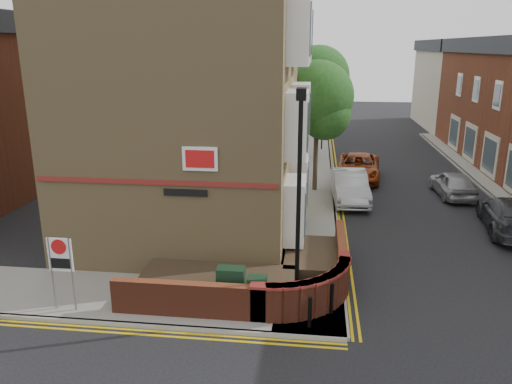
% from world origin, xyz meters
% --- Properties ---
extents(ground, '(120.00, 120.00, 0.00)m').
position_xyz_m(ground, '(0.00, 0.00, 0.00)').
color(ground, black).
rests_on(ground, ground).
extents(pavement_corner, '(13.00, 3.00, 0.12)m').
position_xyz_m(pavement_corner, '(-3.50, 1.50, 0.06)').
color(pavement_corner, gray).
rests_on(pavement_corner, ground).
extents(pavement_main, '(2.00, 32.00, 0.12)m').
position_xyz_m(pavement_main, '(2.00, 16.00, 0.06)').
color(pavement_main, gray).
rests_on(pavement_main, ground).
extents(kerb_side, '(13.00, 0.15, 0.12)m').
position_xyz_m(kerb_side, '(-3.50, 0.00, 0.06)').
color(kerb_side, gray).
rests_on(kerb_side, ground).
extents(kerb_main_near, '(0.15, 32.00, 0.12)m').
position_xyz_m(kerb_main_near, '(3.00, 16.00, 0.06)').
color(kerb_main_near, gray).
rests_on(kerb_main_near, ground).
extents(kerb_main_far, '(0.15, 40.00, 0.12)m').
position_xyz_m(kerb_main_far, '(11.00, 13.00, 0.06)').
color(kerb_main_far, gray).
rests_on(kerb_main_far, ground).
extents(yellow_lines_side, '(13.00, 0.28, 0.01)m').
position_xyz_m(yellow_lines_side, '(-3.50, -0.25, 0.01)').
color(yellow_lines_side, gold).
rests_on(yellow_lines_side, ground).
extents(yellow_lines_main, '(0.28, 32.00, 0.01)m').
position_xyz_m(yellow_lines_main, '(3.25, 16.00, 0.01)').
color(yellow_lines_main, gold).
rests_on(yellow_lines_main, ground).
extents(corner_building, '(8.95, 10.40, 13.60)m').
position_xyz_m(corner_building, '(-2.84, 8.00, 6.23)').
color(corner_building, '#997F51').
rests_on(corner_building, ground).
extents(garden_wall, '(6.80, 6.00, 1.20)m').
position_xyz_m(garden_wall, '(0.00, 2.50, 0.00)').
color(garden_wall, maroon).
rests_on(garden_wall, ground).
extents(lamppost, '(0.25, 0.50, 6.30)m').
position_xyz_m(lamppost, '(1.60, 1.20, 3.34)').
color(lamppost, black).
rests_on(lamppost, pavement_corner).
extents(utility_cabinet_large, '(0.80, 0.45, 1.20)m').
position_xyz_m(utility_cabinet_large, '(-0.30, 1.30, 0.72)').
color(utility_cabinet_large, '#16321D').
rests_on(utility_cabinet_large, pavement_corner).
extents(utility_cabinet_small, '(0.55, 0.40, 1.10)m').
position_xyz_m(utility_cabinet_small, '(0.50, 1.00, 0.67)').
color(utility_cabinet_small, '#16321D').
rests_on(utility_cabinet_small, pavement_corner).
extents(bollard_near, '(0.11, 0.11, 0.90)m').
position_xyz_m(bollard_near, '(2.00, 0.40, 0.57)').
color(bollard_near, black).
rests_on(bollard_near, pavement_corner).
extents(bollard_far, '(0.11, 0.11, 0.90)m').
position_xyz_m(bollard_far, '(2.60, 1.20, 0.57)').
color(bollard_far, black).
rests_on(bollard_far, pavement_corner).
extents(zone_sign, '(0.72, 0.07, 2.20)m').
position_xyz_m(zone_sign, '(-5.00, 0.50, 1.64)').
color(zone_sign, slate).
rests_on(zone_sign, pavement_corner).
extents(far_terrace_cream, '(5.40, 12.40, 8.00)m').
position_xyz_m(far_terrace_cream, '(14.50, 38.00, 4.05)').
color(far_terrace_cream, '#C2B3A0').
rests_on(far_terrace_cream, ground).
extents(tree_near, '(3.64, 3.65, 6.70)m').
position_xyz_m(tree_near, '(2.00, 14.05, 4.70)').
color(tree_near, '#382B1E').
rests_on(tree_near, pavement_main).
extents(tree_mid, '(4.03, 4.03, 7.42)m').
position_xyz_m(tree_mid, '(2.00, 22.05, 5.20)').
color(tree_mid, '#382B1E').
rests_on(tree_mid, pavement_main).
extents(tree_far, '(3.81, 3.81, 7.00)m').
position_xyz_m(tree_far, '(2.00, 30.05, 4.91)').
color(tree_far, '#382B1E').
rests_on(tree_far, pavement_main).
extents(traffic_light_assembly, '(0.20, 0.16, 4.20)m').
position_xyz_m(traffic_light_assembly, '(2.40, 25.00, 2.78)').
color(traffic_light_assembly, black).
rests_on(traffic_light_assembly, pavement_main).
extents(silver_car_near, '(1.85, 4.70, 1.52)m').
position_xyz_m(silver_car_near, '(3.72, 12.53, 0.76)').
color(silver_car_near, '#A4A8AC').
rests_on(silver_car_near, ground).
extents(red_car_main, '(2.89, 5.40, 1.44)m').
position_xyz_m(red_car_main, '(4.46, 16.88, 0.72)').
color(red_car_main, '#923610').
rests_on(red_car_main, ground).
extents(grey_car_far, '(2.67, 5.26, 1.46)m').
position_xyz_m(grey_car_far, '(10.12, 9.01, 0.73)').
color(grey_car_far, '#2D2E32').
rests_on(grey_car_far, ground).
extents(silver_car_far, '(1.79, 4.00, 1.34)m').
position_xyz_m(silver_car_far, '(9.03, 14.00, 0.67)').
color(silver_car_far, '#95969C').
rests_on(silver_car_far, ground).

